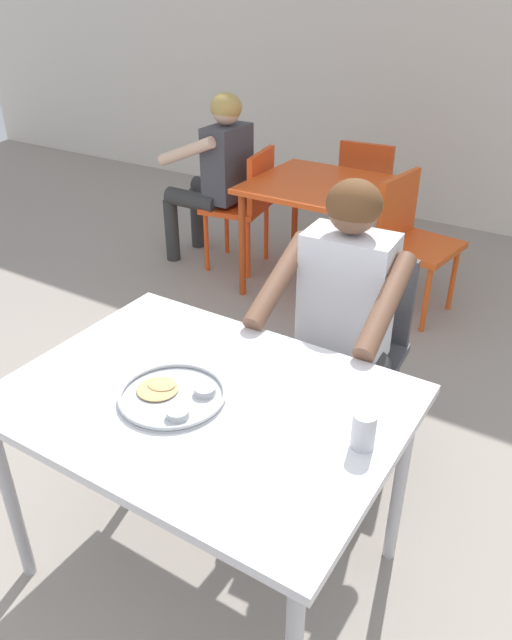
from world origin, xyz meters
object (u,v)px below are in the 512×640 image
at_px(table_foreground, 204,415).
at_px(chair_red_far, 368,192).
at_px(diner_foreground, 337,312).
at_px(chair_red_right, 411,235).
at_px(thali_tray, 173,395).
at_px(drinking_cup, 364,429).
at_px(chair_foreground, 354,338).
at_px(patron_background, 216,165).
at_px(table_background_red, 320,197).
at_px(chair_red_left, 246,200).

distance_m(table_foreground, chair_red_far, 2.90).
height_order(diner_foreground, chair_red_far, diner_foreground).
bearing_deg(chair_red_right, chair_red_far, 130.68).
height_order(thali_tray, drinking_cup, drinking_cup).
bearing_deg(table_foreground, chair_red_far, 102.76).
distance_m(chair_foreground, patron_background, 2.01).
bearing_deg(drinking_cup, table_background_red, 119.25).
xyz_separation_m(table_foreground, table_background_red, (-0.69, 2.16, -0.04)).
bearing_deg(diner_foreground, table_foreground, -98.29).
distance_m(table_background_red, chair_red_right, 0.61).
bearing_deg(chair_foreground, chair_red_left, 137.11).
height_order(table_foreground, patron_background, patron_background).
bearing_deg(drinking_cup, diner_foreground, 120.17).
height_order(drinking_cup, chair_red_far, chair_red_far).
xyz_separation_m(chair_red_left, patron_background, (-0.22, -0.04, 0.22)).
bearing_deg(chair_red_far, chair_red_left, -135.69).
xyz_separation_m(diner_foreground, patron_background, (-1.59, 1.45, -0.01)).
relative_size(table_foreground, patron_background, 0.99).
xyz_separation_m(chair_foreground, diner_foreground, (0.01, -0.22, 0.23)).
relative_size(chair_red_far, patron_background, 0.72).
relative_size(diner_foreground, chair_red_left, 1.46).
height_order(table_foreground, drinking_cup, drinking_cup).
bearing_deg(drinking_cup, chair_red_right, 105.39).
height_order(thali_tray, chair_red_far, chair_red_far).
bearing_deg(thali_tray, chair_foreground, 80.72).
height_order(thali_tray, patron_background, patron_background).
bearing_deg(chair_red_far, thali_tray, -78.81).
bearing_deg(chair_red_far, table_foreground, -77.24).
distance_m(diner_foreground, patron_background, 2.15).
distance_m(drinking_cup, chair_red_far, 3.01).
height_order(thali_tray, table_background_red, thali_tray).
distance_m(drinking_cup, diner_foreground, 0.77).
xyz_separation_m(drinking_cup, chair_foreground, (-0.40, 0.89, -0.31)).
xyz_separation_m(diner_foreground, chair_red_left, (-1.37, 1.49, -0.23)).
bearing_deg(table_foreground, chair_red_right, 92.61).
bearing_deg(chair_red_left, drinking_cup, -50.72).
bearing_deg(chair_red_right, table_foreground, -87.39).
bearing_deg(diner_foreground, patron_background, 137.66).
bearing_deg(table_background_red, patron_background, 179.93).
bearing_deg(chair_red_left, diner_foreground, -47.28).
bearing_deg(drinking_cup, table_foreground, -174.16).
height_order(table_background_red, patron_background, patron_background).
height_order(table_foreground, chair_foreground, chair_foreground).
bearing_deg(table_foreground, table_background_red, 107.76).
bearing_deg(chair_red_right, drinking_cup, -74.61).
xyz_separation_m(drinking_cup, chair_red_far, (-1.13, 2.77, -0.31)).
xyz_separation_m(table_foreground, chair_red_far, (-0.64, 2.82, -0.18)).
xyz_separation_m(thali_tray, table_background_red, (-0.62, 2.22, -0.13)).
height_order(table_foreground, chair_red_far, chair_red_far).
height_order(diner_foreground, chair_red_right, diner_foreground).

